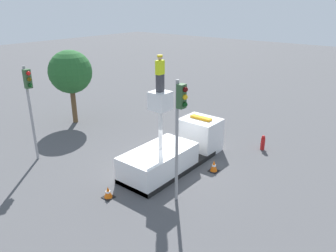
# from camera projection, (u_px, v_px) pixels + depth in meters

# --- Properties ---
(ground_plane) EXTENTS (120.00, 120.00, 0.00)m
(ground_plane) POSITION_uv_depth(u_px,v_px,m) (169.00, 168.00, 17.82)
(ground_plane) COLOR #4C4C4F
(bucket_truck) EXTENTS (6.84, 2.25, 4.43)m
(bucket_truck) POSITION_uv_depth(u_px,v_px,m) (175.00, 151.00, 17.86)
(bucket_truck) COLOR black
(bucket_truck) RESTS_ON ground
(worker) EXTENTS (0.40, 0.26, 1.75)m
(worker) POSITION_uv_depth(u_px,v_px,m) (160.00, 74.00, 15.39)
(worker) COLOR #38383D
(worker) RESTS_ON bucket_truck
(traffic_light_pole) EXTENTS (0.34, 0.57, 5.57)m
(traffic_light_pole) POSITION_uv_depth(u_px,v_px,m) (180.00, 119.00, 13.55)
(traffic_light_pole) COLOR gray
(traffic_light_pole) RESTS_ON ground
(traffic_light_across) EXTENTS (0.34, 0.57, 5.36)m
(traffic_light_across) POSITION_uv_depth(u_px,v_px,m) (29.00, 96.00, 17.44)
(traffic_light_across) COLOR gray
(traffic_light_across) RESTS_ON ground
(fire_hydrant) EXTENTS (0.49, 0.25, 0.93)m
(fire_hydrant) POSITION_uv_depth(u_px,v_px,m) (263.00, 143.00, 19.87)
(fire_hydrant) COLOR red
(fire_hydrant) RESTS_ON ground
(traffic_cone_rear) EXTENTS (0.49, 0.49, 0.56)m
(traffic_cone_rear) POSITION_uv_depth(u_px,v_px,m) (108.00, 193.00, 15.05)
(traffic_cone_rear) COLOR black
(traffic_cone_rear) RESTS_ON ground
(traffic_cone_curbside) EXTENTS (0.49, 0.49, 0.63)m
(traffic_cone_curbside) POSITION_uv_depth(u_px,v_px,m) (214.00, 166.00, 17.38)
(traffic_cone_curbside) COLOR black
(traffic_cone_curbside) RESTS_ON ground
(tree_left_bg) EXTENTS (3.07, 3.07, 5.34)m
(tree_left_bg) POSITION_uv_depth(u_px,v_px,m) (70.00, 72.00, 23.24)
(tree_left_bg) COLOR brown
(tree_left_bg) RESTS_ON ground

